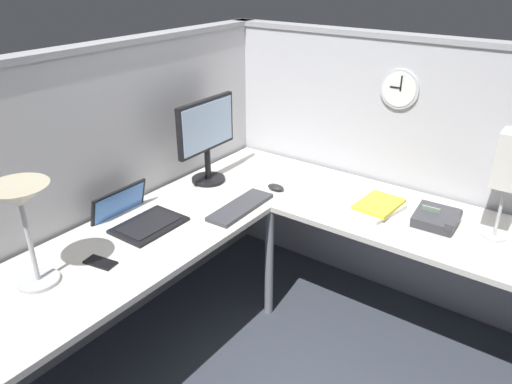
% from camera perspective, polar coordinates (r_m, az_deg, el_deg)
% --- Properties ---
extents(ground_plane, '(6.80, 6.80, 0.00)m').
position_cam_1_polar(ground_plane, '(2.91, 2.30, -16.44)').
color(ground_plane, '#383D47').
extents(cubicle_wall_back, '(2.57, 0.12, 1.58)m').
position_cam_1_polar(cubicle_wall_back, '(2.76, -16.98, -0.34)').
color(cubicle_wall_back, '#B2B2B7').
rests_on(cubicle_wall_back, ground).
extents(cubicle_wall_right, '(0.12, 2.37, 1.58)m').
position_cam_1_polar(cubicle_wall_right, '(3.06, 15.88, 2.40)').
color(cubicle_wall_right, '#B2B2B7').
rests_on(cubicle_wall_right, ground).
extents(desk, '(2.35, 2.15, 0.73)m').
position_cam_1_polar(desk, '(2.41, 1.56, -7.59)').
color(desk, beige).
rests_on(desk, ground).
extents(monitor, '(0.46, 0.20, 0.50)m').
position_cam_1_polar(monitor, '(2.87, -5.75, 6.64)').
color(monitor, black).
rests_on(monitor, desk).
extents(laptop, '(0.34, 0.38, 0.22)m').
position_cam_1_polar(laptop, '(2.58, -13.77, -2.83)').
color(laptop, black).
rests_on(laptop, desk).
extents(keyboard, '(0.43, 0.15, 0.02)m').
position_cam_1_polar(keyboard, '(2.63, -1.80, -1.75)').
color(keyboard, '#38383D').
rests_on(keyboard, desk).
extents(computer_mouse, '(0.06, 0.10, 0.03)m').
position_cam_1_polar(computer_mouse, '(2.84, 2.32, 0.56)').
color(computer_mouse, '#232326').
rests_on(computer_mouse, desk).
extents(desk_lamp_dome, '(0.24, 0.24, 0.44)m').
position_cam_1_polar(desk_lamp_dome, '(2.09, -25.62, -1.30)').
color(desk_lamp_dome, '#B7BABF').
rests_on(desk_lamp_dome, desk).
extents(cell_phone, '(0.09, 0.15, 0.01)m').
position_cam_1_polar(cell_phone, '(2.29, -17.61, -7.81)').
color(cell_phone, black).
rests_on(cell_phone, desk).
extents(office_phone, '(0.20, 0.21, 0.11)m').
position_cam_1_polar(office_phone, '(2.62, 20.30, -2.99)').
color(office_phone, '#38383D').
rests_on(office_phone, desk).
extents(book_stack, '(0.32, 0.26, 0.04)m').
position_cam_1_polar(book_stack, '(2.69, 13.86, -1.65)').
color(book_stack, silver).
rests_on(book_stack, desk).
extents(desk_lamp_paper, '(0.13, 0.13, 0.53)m').
position_cam_1_polar(desk_lamp_paper, '(2.49, 27.52, 2.96)').
color(desk_lamp_paper, '#B7BABF').
rests_on(desk_lamp_paper, desk).
extents(wall_clock, '(0.04, 0.22, 0.22)m').
position_cam_1_polar(wall_clock, '(2.87, 16.35, 11.40)').
color(wall_clock, '#B7BABF').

